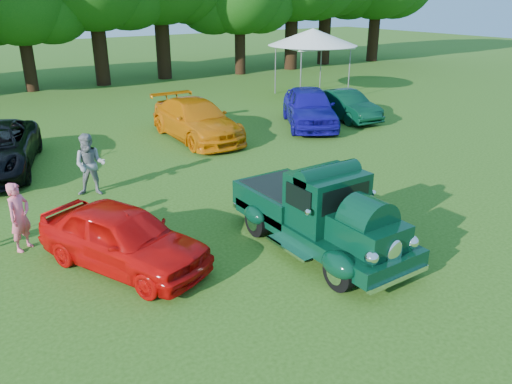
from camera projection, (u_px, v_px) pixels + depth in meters
ground at (257, 255)px, 10.91m from camera, size 120.00×120.00×0.00m
hero_pickup at (319, 215)px, 10.97m from camera, size 2.18×4.68×1.83m
red_convertible at (123, 237)px, 10.24m from camera, size 3.03×4.18×1.32m
back_car_orange at (196, 120)px, 19.43m from camera, size 2.30×5.26×1.51m
back_car_blue at (309, 107)px, 21.30m from camera, size 4.15×5.16×1.65m
back_car_green at (345, 105)px, 22.51m from camera, size 1.84×4.05×1.29m
spectator_pink at (20, 217)px, 10.88m from camera, size 0.68×0.65×1.57m
spectator_grey at (90, 165)px, 13.87m from camera, size 1.08×1.00×1.78m
canopy_tent at (313, 37)px, 26.81m from camera, size 5.60×5.60×3.62m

